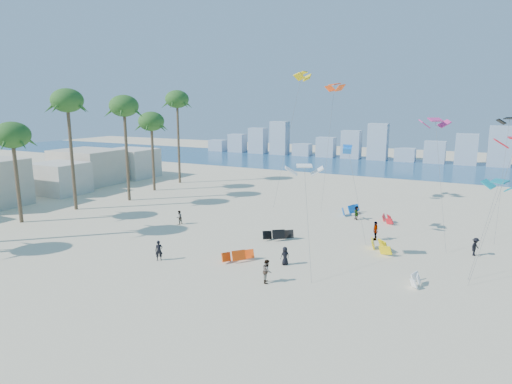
% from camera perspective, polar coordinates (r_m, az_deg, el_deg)
% --- Properties ---
extents(ground, '(220.00, 220.00, 0.00)m').
position_cam_1_polar(ground, '(33.07, -17.77, -12.21)').
color(ground, beige).
rests_on(ground, ground).
extents(ocean, '(220.00, 220.00, 0.00)m').
position_cam_1_polar(ocean, '(96.65, 13.47, 3.48)').
color(ocean, navy).
rests_on(ocean, ground).
extents(kitesurfer_near, '(0.74, 0.70, 1.71)m').
position_cam_1_polar(kitesurfer_near, '(37.90, -12.52, -7.46)').
color(kitesurfer_near, black).
rests_on(kitesurfer_near, ground).
extents(kitesurfer_mid, '(0.95, 1.04, 1.75)m').
position_cam_1_polar(kitesurfer_mid, '(32.72, 1.45, -10.25)').
color(kitesurfer_mid, gray).
rests_on(kitesurfer_mid, ground).
extents(kitesurfers_far, '(35.45, 17.87, 1.86)m').
position_cam_1_polar(kitesurfers_far, '(44.01, 13.52, -4.89)').
color(kitesurfers_far, black).
rests_on(kitesurfers_far, ground).
extents(grounded_kites, '(15.71, 23.16, 1.05)m').
position_cam_1_polar(grounded_kites, '(43.68, 10.15, -5.34)').
color(grounded_kites, '#FF490D').
rests_on(grounded_kites, ground).
extents(flying_kites, '(26.97, 28.32, 17.28)m').
position_cam_1_polar(flying_kites, '(46.07, 15.90, 9.59)').
color(flying_kites, white).
rests_on(flying_kites, ground).
extents(palm_row, '(6.62, 44.80, 15.29)m').
position_cam_1_polar(palm_row, '(57.07, -22.60, 9.23)').
color(palm_row, brown).
rests_on(palm_row, ground).
extents(beachfront_buildings, '(11.50, 43.00, 6.00)m').
position_cam_1_polar(beachfront_buildings, '(70.36, -25.82, 1.92)').
color(beachfront_buildings, beige).
rests_on(beachfront_buildings, ground).
extents(distant_skyline, '(85.00, 3.00, 8.40)m').
position_cam_1_polar(distant_skyline, '(106.25, 14.18, 5.82)').
color(distant_skyline, '#9EADBF').
rests_on(distant_skyline, ground).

